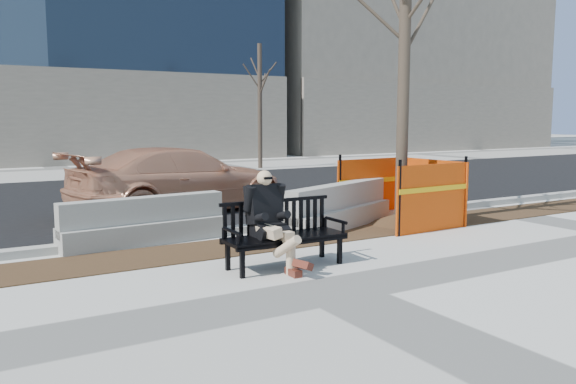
{
  "coord_description": "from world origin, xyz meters",
  "views": [
    {
      "loc": [
        -3.7,
        -5.31,
        1.97
      ],
      "look_at": [
        0.46,
        1.77,
        0.91
      ],
      "focal_mm": 36.06,
      "sensor_mm": 36.0,
      "label": 1
    }
  ],
  "objects_px": {
    "bench": "(285,267)",
    "jersey_barrier_left": "(145,244)",
    "seated_man": "(268,268)",
    "tree_fence": "(400,224)",
    "jersey_barrier_right": "(338,228)",
    "sedan": "(182,212)"
  },
  "relations": [
    {
      "from": "bench",
      "to": "jersey_barrier_left",
      "type": "bearing_deg",
      "value": 117.24
    },
    {
      "from": "bench",
      "to": "seated_man",
      "type": "relative_size",
      "value": 1.29
    },
    {
      "from": "tree_fence",
      "to": "bench",
      "type": "bearing_deg",
      "value": -154.94
    },
    {
      "from": "jersey_barrier_right",
      "to": "jersey_barrier_left",
      "type": "bearing_deg",
      "value": 150.41
    },
    {
      "from": "seated_man",
      "to": "jersey_barrier_right",
      "type": "xyz_separation_m",
      "value": [
        2.44,
        1.85,
        0.0
      ]
    },
    {
      "from": "bench",
      "to": "seated_man",
      "type": "xyz_separation_m",
      "value": [
        -0.23,
        0.05,
        0.0
      ]
    },
    {
      "from": "seated_man",
      "to": "jersey_barrier_right",
      "type": "bearing_deg",
      "value": 37.76
    },
    {
      "from": "seated_man",
      "to": "bench",
      "type": "bearing_deg",
      "value": -11.29
    },
    {
      "from": "sedan",
      "to": "jersey_barrier_left",
      "type": "xyz_separation_m",
      "value": [
        -1.59,
        -2.67,
        0.0
      ]
    },
    {
      "from": "seated_man",
      "to": "jersey_barrier_left",
      "type": "height_order",
      "value": "seated_man"
    },
    {
      "from": "seated_man",
      "to": "jersey_barrier_left",
      "type": "distance_m",
      "value": 2.5
    },
    {
      "from": "tree_fence",
      "to": "jersey_barrier_right",
      "type": "xyz_separation_m",
      "value": [
        -1.19,
        0.31,
        0.0
      ]
    },
    {
      "from": "seated_man",
      "to": "sedan",
      "type": "xyz_separation_m",
      "value": [
        0.64,
        4.98,
        0.0
      ]
    },
    {
      "from": "seated_man",
      "to": "jersey_barrier_left",
      "type": "bearing_deg",
      "value": 113.06
    },
    {
      "from": "tree_fence",
      "to": "jersey_barrier_left",
      "type": "bearing_deg",
      "value": 170.57
    },
    {
      "from": "tree_fence",
      "to": "jersey_barrier_right",
      "type": "distance_m",
      "value": 1.23
    },
    {
      "from": "bench",
      "to": "tree_fence",
      "type": "bearing_deg",
      "value": 25.64
    },
    {
      "from": "tree_fence",
      "to": "jersey_barrier_left",
      "type": "xyz_separation_m",
      "value": [
        -4.59,
        0.76,
        0.0
      ]
    },
    {
      "from": "seated_man",
      "to": "jersey_barrier_left",
      "type": "relative_size",
      "value": 0.5
    },
    {
      "from": "sedan",
      "to": "tree_fence",
      "type": "bearing_deg",
      "value": -148.79
    },
    {
      "from": "seated_man",
      "to": "jersey_barrier_right",
      "type": "relative_size",
      "value": 0.46
    },
    {
      "from": "tree_fence",
      "to": "sedan",
      "type": "relative_size",
      "value": 1.37
    }
  ]
}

